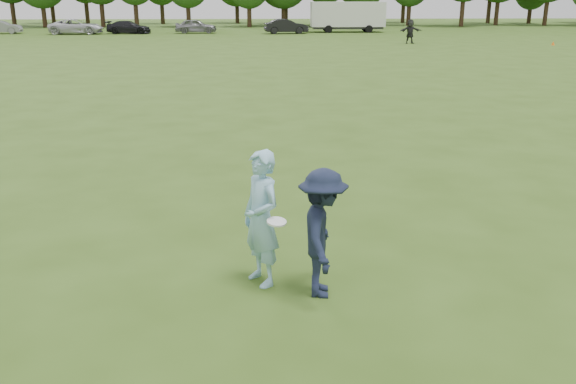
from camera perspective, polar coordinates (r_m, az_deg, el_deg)
The scene contains 12 objects.
ground at distance 8.83m, azimuth 0.44°, elevation -8.64°, with size 200.00×200.00×0.00m, color #314A15.
thrower at distance 8.52m, azimuth -2.51°, elevation -2.50°, with size 0.71×0.47×1.96m, color #8FC4DD.
defender at distance 8.23m, azimuth 3.25°, elevation -3.89°, with size 1.16×0.66×1.79m, color #171E33.
player_far_d at distance 54.01m, azimuth 11.37°, elevation 14.52°, with size 1.85×0.59×1.99m, color #252525.
car_b at distance 72.97m, azimuth -25.29°, elevation 13.78°, with size 1.44×4.13×1.36m, color gray.
car_c at distance 69.30m, azimuth -19.20°, elevation 14.40°, with size 2.53×5.48×1.52m, color silver.
car_d at distance 68.52m, azimuth -14.68°, elevation 14.68°, with size 1.86×4.57×1.33m, color black.
car_e at distance 68.07m, azimuth -8.61°, elevation 15.10°, with size 1.76×4.38×1.49m, color slate.
car_f at distance 66.61m, azimuth -0.17°, elevation 15.24°, with size 1.59×4.57×1.51m, color black.
field_cone at distance 55.66m, azimuth 23.56°, elevation 12.63°, with size 0.28×0.28×0.30m, color #E95F0C.
disc_in_play at distance 8.20m, azimuth -1.07°, elevation -2.80°, with size 0.28×0.27×0.08m.
cargo_trailer at distance 69.60m, azimuth 5.59°, elevation 16.12°, with size 9.00×2.75×3.20m.
Camera 1 is at (-0.43, -7.88, 3.96)m, focal length 38.00 mm.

